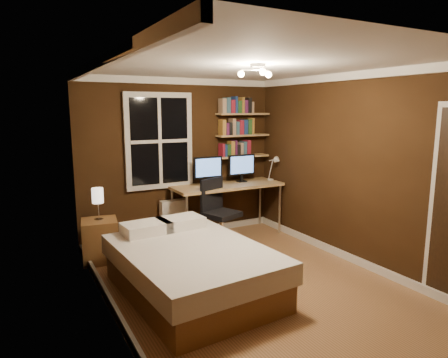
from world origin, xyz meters
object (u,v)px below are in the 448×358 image
monitor_left (208,171)px  office_chair (219,221)px  monitor_right (242,168)px  desk_lamp (273,168)px  bed (191,268)px  desk (227,188)px  nightstand (100,240)px  bedside_lamp (98,204)px  radiator (174,220)px

monitor_left → office_chair: size_ratio=0.48×
monitor_right → desk_lamp: monitor_right is taller
monitor_right → desk_lamp: (0.50, -0.19, -0.01)m
monitor_left → bed: bearing=-121.7°
bed → desk_lamp: size_ratio=4.72×
desk → office_chair: 0.67m
bed → monitor_right: bearing=41.4°
nightstand → bedside_lamp: size_ratio=1.31×
nightstand → monitor_right: size_ratio=1.18×
desk_lamp → office_chair: size_ratio=0.43×
desk → monitor_right: bearing=15.5°
bed → radiator: bearing=70.1°
office_chair → desk: bearing=29.3°
radiator → monitor_right: size_ratio=1.30×
monitor_left → office_chair: 0.84m
radiator → bed: bearing=-105.6°
radiator → desk_lamp: (1.65, -0.34, 0.75)m
radiator → office_chair: bearing=-53.8°
monitor_left → nightstand: bearing=-172.0°
bed → office_chair: bearing=46.6°
nightstand → desk: bearing=13.6°
office_chair → nightstand: bearing=152.9°
desk → bed: bearing=-129.8°
desk → office_chair: bearing=-131.8°
radiator → desk: bearing=-16.2°
desk → monitor_right: (0.32, 0.09, 0.29)m
radiator → bedside_lamp: bearing=-161.8°
bedside_lamp → desk_lamp: desk_lamp is taller
desk → monitor_left: 0.42m
bed → desk: desk is taller
monitor_left → monitor_right: (0.62, 0.00, 0.00)m
desk_lamp → office_chair: (-1.18, -0.30, -0.68)m
bed → radiator: size_ratio=3.31×
monitor_left → desk_lamp: 1.14m
monitor_left → desk_lamp: (1.12, -0.19, -0.01)m
desk_lamp → monitor_right: bearing=159.1°
nightstand → desk_lamp: size_ratio=1.29×
bed → radiator: (0.52, 1.86, 0.03)m
nightstand → monitor_left: (1.75, 0.25, 0.79)m
monitor_left → desk_lamp: bearing=-9.7°
monitor_right → office_chair: size_ratio=0.48×
bedside_lamp → monitor_left: 1.79m
radiator → desk: size_ratio=0.35×
bed → nightstand: (-0.69, 1.46, -0.00)m
monitor_left → desk_lamp: size_ratio=1.10×
desk_lamp → monitor_left: bearing=170.3°
bedside_lamp → desk: size_ratio=0.24×
bedside_lamp → desk_lamp: 2.88m
desk_lamp → office_chair: desk_lamp is taller
bed → monitor_right: (1.67, 1.71, 0.78)m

